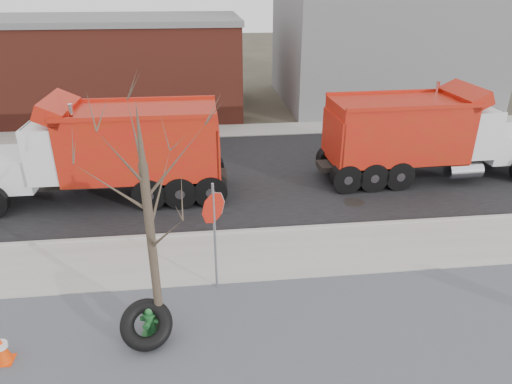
{
  "coord_description": "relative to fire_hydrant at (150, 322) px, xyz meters",
  "views": [
    {
      "loc": [
        -2.02,
        -10.57,
        7.05
      ],
      "look_at": [
        -0.64,
        1.5,
        1.4
      ],
      "focal_mm": 32.0,
      "sensor_mm": 36.0,
      "label": 1
    }
  ],
  "objects": [
    {
      "name": "ground",
      "position": [
        3.41,
        2.64,
        -0.37
      ],
      "size": [
        120.0,
        120.0,
        0.0
      ],
      "primitive_type": "plane",
      "color": "#383328",
      "rests_on": "ground"
    },
    {
      "name": "gravel_verge",
      "position": [
        3.41,
        -0.86,
        -0.36
      ],
      "size": [
        60.0,
        5.0,
        0.03
      ],
      "primitive_type": "cube",
      "color": "slate",
      "rests_on": "ground"
    },
    {
      "name": "sidewalk",
      "position": [
        3.41,
        2.89,
        -0.34
      ],
      "size": [
        60.0,
        2.5,
        0.06
      ],
      "primitive_type": "cube",
      "color": "#9E9B93",
      "rests_on": "ground"
    },
    {
      "name": "curb",
      "position": [
        3.41,
        4.19,
        -0.32
      ],
      "size": [
        60.0,
        0.15,
        0.11
      ],
      "primitive_type": "cube",
      "color": "#9E9B93",
      "rests_on": "ground"
    },
    {
      "name": "road",
      "position": [
        3.41,
        8.94,
        -0.36
      ],
      "size": [
        60.0,
        9.4,
        0.02
      ],
      "primitive_type": "cube",
      "color": "black",
      "rests_on": "ground"
    },
    {
      "name": "far_sidewalk",
      "position": [
        3.41,
        14.64,
        -0.34
      ],
      "size": [
        60.0,
        2.0,
        0.06
      ],
      "primitive_type": "cube",
      "color": "#9E9B93",
      "rests_on": "ground"
    },
    {
      "name": "building_grey",
      "position": [
        12.41,
        20.64,
        3.63
      ],
      "size": [
        12.0,
        10.0,
        8.0
      ],
      "color": "slate",
      "rests_on": "ground"
    },
    {
      "name": "building_brick",
      "position": [
        -6.59,
        19.64,
        2.28
      ],
      "size": [
        20.2,
        8.2,
        5.3
      ],
      "color": "maroon",
      "rests_on": "ground"
    },
    {
      "name": "bare_tree",
      "position": [
        0.21,
        0.04,
        2.92
      ],
      "size": [
        3.2,
        3.2,
        5.2
      ],
      "color": "#382D23",
      "rests_on": "ground"
    },
    {
      "name": "fire_hydrant",
      "position": [
        0.0,
        0.0,
        0.0
      ],
      "size": [
        0.46,
        0.45,
        0.81
      ],
      "rotation": [
        0.0,
        0.0,
        -0.38
      ],
      "color": "#2D773A",
      "rests_on": "ground"
    },
    {
      "name": "truck_tire",
      "position": [
        -0.05,
        -0.21,
        0.11
      ],
      "size": [
        1.18,
        1.09,
        0.97
      ],
      "color": "black",
      "rests_on": "ground"
    },
    {
      "name": "stop_sign",
      "position": [
        1.48,
        1.54,
        1.58
      ],
      "size": [
        0.55,
        0.6,
        2.88
      ],
      "rotation": [
        0.0,
        0.0,
        0.43
      ],
      "color": "gray",
      "rests_on": "ground"
    },
    {
      "name": "traffic_cone_near",
      "position": [
        -2.91,
        -0.45,
        -0.02
      ],
      "size": [
        0.37,
        0.37,
        0.7
      ],
      "color": "#FA4007",
      "rests_on": "ground"
    },
    {
      "name": "dump_truck_red_a",
      "position": [
        9.61,
        7.82,
        1.42
      ],
      "size": [
        8.72,
        2.66,
        3.51
      ],
      "rotation": [
        0.0,
        0.0,
        0.03
      ],
      "color": "black",
      "rests_on": "ground"
    },
    {
      "name": "dump_truck_red_b",
      "position": [
        -1.91,
        7.22,
        1.48
      ],
      "size": [
        8.6,
        2.52,
        3.63
      ],
      "rotation": [
        0.0,
        0.0,
        3.14
      ],
      "color": "black",
      "rests_on": "ground"
    }
  ]
}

